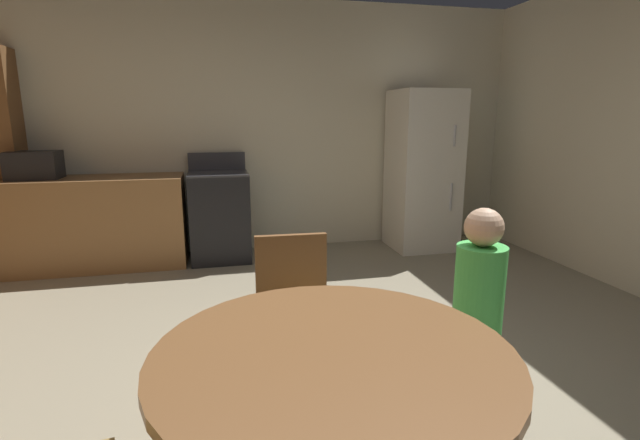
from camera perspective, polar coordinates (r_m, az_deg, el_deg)
ground_plane at (r=2.61m, az=1.20°, el=-21.87°), size 14.00×14.00×0.00m
wall_back at (r=5.29m, az=-7.38°, el=11.09°), size 6.10×0.12×2.70m
kitchen_counter at (r=5.13m, az=-26.95°, el=-0.37°), size 1.92×0.60×0.90m
oven_range at (r=4.97m, az=-12.18°, el=0.56°), size 0.60×0.60×1.10m
refrigerator at (r=5.37m, az=12.48°, el=5.89°), size 0.68×0.68×1.76m
microwave at (r=5.15m, az=-31.61°, el=5.74°), size 0.44×0.32×0.26m
dining_table at (r=1.60m, az=1.61°, el=-20.77°), size 1.15×1.15×0.76m
chair_north at (r=2.46m, az=-3.16°, el=-10.81°), size 0.42×0.42×0.87m
person_child at (r=2.28m, az=18.66°, el=-11.33°), size 0.30×0.30×1.09m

